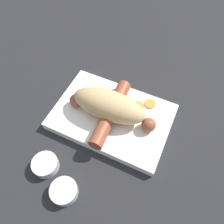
# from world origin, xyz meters

# --- Properties ---
(ground_plane) EXTENTS (3.00, 3.00, 0.00)m
(ground_plane) POSITION_xyz_m (0.00, 0.00, 0.00)
(ground_plane) COLOR #232326
(food_tray) EXTENTS (0.27, 0.18, 0.02)m
(food_tray) POSITION_xyz_m (0.00, 0.00, 0.01)
(food_tray) COLOR white
(food_tray) RESTS_ON ground_plane
(bread_roll) EXTENTS (0.17, 0.08, 0.06)m
(bread_roll) POSITION_xyz_m (-0.01, -0.00, 0.05)
(bread_roll) COLOR tan
(bread_roll) RESTS_ON food_tray
(sausage) EXTENTS (0.21, 0.18, 0.03)m
(sausage) POSITION_xyz_m (0.00, -0.01, 0.04)
(sausage) COLOR brown
(sausage) RESTS_ON food_tray
(pickled_veggies) EXTENTS (0.06, 0.06, 0.00)m
(pickled_veggies) POSITION_xyz_m (0.06, 0.05, 0.02)
(pickled_veggies) COLOR orange
(pickled_veggies) RESTS_ON food_tray
(condiment_cup_near) EXTENTS (0.05, 0.05, 0.02)m
(condiment_cup_near) POSITION_xyz_m (-0.08, -0.16, 0.01)
(condiment_cup_near) COLOR silver
(condiment_cup_near) RESTS_ON ground_plane
(condiment_cup_far) EXTENTS (0.05, 0.05, 0.02)m
(condiment_cup_far) POSITION_xyz_m (-0.01, -0.19, 0.01)
(condiment_cup_far) COLOR silver
(condiment_cup_far) RESTS_ON ground_plane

